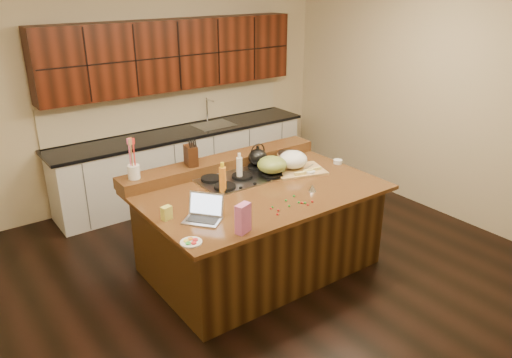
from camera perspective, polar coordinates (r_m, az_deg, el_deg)
room at (r=4.91m, az=0.34°, el=3.60°), size 5.52×5.02×2.72m
island at (r=5.26m, az=0.32°, el=-5.58°), size 2.40×1.60×0.92m
back_ledge at (r=5.58m, az=-3.93°, el=1.86°), size 2.40×0.30×0.12m
cooktop at (r=5.28m, az=-1.60°, el=0.18°), size 0.92×0.52×0.05m
back_counter at (r=6.98m, az=-8.59°, el=5.90°), size 3.70×0.66×2.40m
kettle at (r=5.50m, az=0.20°, el=2.49°), size 0.26×0.26×0.19m
green_bowl at (r=5.31m, az=1.86°, el=1.64°), size 0.41×0.41×0.18m
laptop at (r=4.43m, az=-5.95°, el=-3.87°), size 0.40×0.41×0.22m
oil_bottle at (r=4.91m, az=-3.83°, el=-0.14°), size 0.08×0.08×0.27m
vinegar_bottle at (r=5.21m, az=-1.91°, el=1.16°), size 0.08×0.08×0.25m
wooden_tray at (r=5.50m, az=4.42°, el=1.96°), size 0.63×0.54×0.22m
ramekin_a at (r=5.41m, az=6.25°, el=0.69°), size 0.13×0.13×0.04m
ramekin_b at (r=5.79m, az=9.34°, el=1.97°), size 0.12×0.12×0.04m
ramekin_c at (r=5.81m, az=4.05°, el=2.32°), size 0.13×0.13×0.04m
strainer_bowl at (r=5.78m, az=3.60°, el=2.44°), size 0.31×0.31×0.09m
kitchen_timer at (r=5.00m, az=6.44°, el=-1.01°), size 0.08×0.08×0.07m
pink_bag at (r=4.15m, az=-1.49°, el=-4.52°), size 0.15×0.11×0.26m
candy_plate at (r=4.08m, az=-7.43°, el=-7.18°), size 0.23×0.23×0.01m
package_box at (r=4.47m, az=-10.18°, el=-3.84°), size 0.10×0.08×0.12m
utensil_crock at (r=5.10m, az=-13.79°, el=0.80°), size 0.15×0.15×0.14m
knife_block at (r=5.34m, az=-7.46°, el=2.69°), size 0.14×0.19×0.22m
gumdrop_0 at (r=4.73m, az=5.28°, el=-2.72°), size 0.02×0.02×0.02m
gumdrop_1 at (r=4.66m, az=3.82°, el=-3.08°), size 0.02×0.02×0.02m
gumdrop_2 at (r=4.70m, az=5.93°, el=-2.94°), size 0.02×0.02×0.02m
gumdrop_3 at (r=4.74m, az=4.91°, el=-2.68°), size 0.02×0.02×0.02m
gumdrop_4 at (r=4.60m, az=1.72°, el=-3.39°), size 0.02×0.02×0.02m
gumdrop_5 at (r=4.87m, az=4.36°, el=-1.95°), size 0.02×0.02×0.02m
gumdrop_6 at (r=4.77m, az=6.45°, el=-2.57°), size 0.02×0.02×0.02m
gumdrop_7 at (r=4.73m, az=5.61°, el=-2.72°), size 0.02×0.02×0.02m
gumdrop_8 at (r=4.57m, az=2.56°, el=-3.60°), size 0.02×0.02×0.02m
gumdrop_9 at (r=4.77m, az=3.44°, el=-2.45°), size 0.02×0.02×0.02m
gumdrop_10 at (r=4.50m, az=2.47°, el=-4.04°), size 0.02×0.02×0.02m
gumdrop_11 at (r=4.63m, az=1.88°, el=-3.24°), size 0.02×0.02×0.02m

